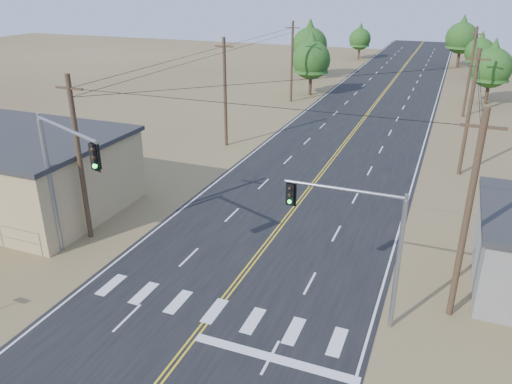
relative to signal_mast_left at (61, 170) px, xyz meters
The scene contains 15 objects.
road 23.40m from the signal_mast_left, 65.69° to the left, with size 15.00×200.00×0.02m, color black.
utility_pole_left_near 2.98m from the signal_mast_left, 112.67° to the left, with size 1.80×0.30×10.00m.
utility_pole_left_mid 22.76m from the signal_mast_left, 92.87° to the left, with size 1.80×0.30×10.00m.
utility_pole_left_far 42.74m from the signal_mast_left, 91.53° to the left, with size 1.80×0.30×10.00m.
utility_pole_right_near 20.05m from the signal_mast_left, ahead, with size 1.80×0.30×10.00m.
utility_pole_right_mid 30.18m from the signal_mast_left, 48.84° to the left, with size 1.80×0.30×10.00m.
utility_pole_right_far 47.12m from the signal_mast_left, 65.07° to the left, with size 1.80×0.30×10.00m.
signal_mast_left is the anchor object (origin of this frame).
signal_mast_right 15.89m from the signal_mast_left, ahead, with size 5.35×0.39×6.62m.
tree_left_near 47.62m from the signal_mast_left, 89.96° to the left, with size 5.11×5.11×8.52m.
tree_left_mid 60.44m from the signal_mast_left, 93.68° to the left, with size 5.53×5.53×9.21m.
tree_left_far 83.65m from the signal_mast_left, 90.18° to the left, with size 4.18×4.18×6.97m.
tree_right_near 55.42m from the signal_mast_left, 66.11° to the left, with size 4.95×4.95×8.24m.
tree_right_mid 72.30m from the signal_mast_left, 72.81° to the left, with size 4.47×4.47×7.45m.
tree_right_far 82.70m from the signal_mast_left, 77.17° to the left, with size 5.50×5.50×9.17m.
Camera 1 is at (9.19, -9.65, 14.72)m, focal length 35.00 mm.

